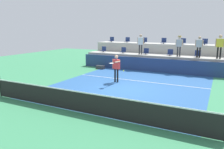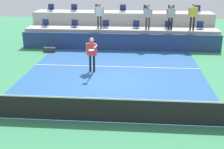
# 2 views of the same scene
# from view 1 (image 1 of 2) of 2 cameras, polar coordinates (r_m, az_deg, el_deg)

# --- Properties ---
(ground_plane) EXTENTS (40.00, 40.00, 0.00)m
(ground_plane) POSITION_cam_1_polar(r_m,az_deg,el_deg) (12.59, 3.06, -4.00)
(ground_plane) COLOR #388456
(court_inner_paint) EXTENTS (9.00, 10.00, 0.01)m
(court_inner_paint) POSITION_cam_1_polar(r_m,az_deg,el_deg) (13.48, 4.77, -2.94)
(court_inner_paint) COLOR #285693
(court_inner_paint) RESTS_ON ground_plane
(court_service_line) EXTENTS (9.00, 0.06, 0.00)m
(court_service_line) POSITION_cam_1_polar(r_m,az_deg,el_deg) (14.75, 6.81, -1.67)
(court_service_line) COLOR white
(court_service_line) RESTS_ON ground_plane
(tennis_net) EXTENTS (10.48, 0.08, 1.07)m
(tennis_net) POSITION_cam_1_polar(r_m,az_deg,el_deg) (9.08, -7.17, -7.14)
(tennis_net) COLOR black
(tennis_net) RESTS_ON ground_plane
(sponsor_backboard) EXTENTS (13.00, 0.16, 1.10)m
(sponsor_backboard) POSITION_cam_1_polar(r_m,az_deg,el_deg) (18.01, 10.78, 2.44)
(sponsor_backboard) COLOR navy
(sponsor_backboard) RESTS_ON ground_plane
(seating_tier_lower) EXTENTS (13.00, 1.80, 1.25)m
(seating_tier_lower) POSITION_cam_1_polar(r_m,az_deg,el_deg) (19.24, 11.87, 3.22)
(seating_tier_lower) COLOR #ADAAA3
(seating_tier_lower) RESTS_ON ground_plane
(seating_tier_upper) EXTENTS (13.00, 1.80, 2.10)m
(seating_tier_upper) POSITION_cam_1_polar(r_m,az_deg,el_deg) (20.91, 13.20, 5.02)
(seating_tier_upper) COLOR #ADAAA3
(seating_tier_upper) RESTS_ON ground_plane
(stadium_chair_lower_far_left) EXTENTS (0.44, 0.40, 0.52)m
(stadium_chair_lower_far_left) POSITION_cam_1_polar(r_m,az_deg,el_deg) (21.04, -2.22, 6.50)
(stadium_chair_lower_far_left) COLOR #2D2D33
(stadium_chair_lower_far_left) RESTS_ON seating_tier_lower
(stadium_chair_lower_left) EXTENTS (0.44, 0.40, 0.52)m
(stadium_chair_lower_left) POSITION_cam_1_polar(r_m,az_deg,el_deg) (20.13, 2.97, 6.24)
(stadium_chair_lower_left) COLOR #2D2D33
(stadium_chair_lower_left) RESTS_ON seating_tier_lower
(stadium_chair_lower_mid_left) EXTENTS (0.44, 0.40, 0.52)m
(stadium_chair_lower_mid_left) POSITION_cam_1_polar(r_m,az_deg,el_deg) (19.36, 8.88, 5.89)
(stadium_chair_lower_mid_left) COLOR #2D2D33
(stadium_chair_lower_mid_left) RESTS_ON seating_tier_lower
(stadium_chair_lower_mid_right) EXTENTS (0.44, 0.40, 0.52)m
(stadium_chair_lower_mid_right) POSITION_cam_1_polar(r_m,az_deg,el_deg) (18.83, 14.95, 5.47)
(stadium_chair_lower_mid_right) COLOR #2D2D33
(stadium_chair_lower_mid_right) RESTS_ON seating_tier_lower
(stadium_chair_lower_right) EXTENTS (0.44, 0.40, 0.52)m
(stadium_chair_lower_right) POSITION_cam_1_polar(r_m,az_deg,el_deg) (18.52, 21.47, 4.94)
(stadium_chair_lower_right) COLOR #2D2D33
(stadium_chair_lower_right) RESTS_ON seating_tier_lower
(stadium_chair_upper_far_left) EXTENTS (0.44, 0.40, 0.52)m
(stadium_chair_upper_far_left) POSITION_cam_1_polar(r_m,az_deg,el_deg) (22.59, -0.11, 9.04)
(stadium_chair_upper_far_left) COLOR #2D2D33
(stadium_chair_upper_far_left) RESTS_ON seating_tier_upper
(stadium_chair_upper_left) EXTENTS (0.44, 0.40, 0.52)m
(stadium_chair_upper_left) POSITION_cam_1_polar(r_m,az_deg,el_deg) (21.86, 4.01, 8.92)
(stadium_chair_upper_left) COLOR #2D2D33
(stadium_chair_upper_left) RESTS_ON seating_tier_upper
(stadium_chair_upper_mid_left) EXTENTS (0.44, 0.40, 0.52)m
(stadium_chair_upper_mid_left) POSITION_cam_1_polar(r_m,az_deg,el_deg) (21.24, 8.51, 8.73)
(stadium_chair_upper_mid_left) COLOR #2D2D33
(stadium_chair_upper_mid_left) RESTS_ON seating_tier_upper
(stadium_chair_upper_center) EXTENTS (0.44, 0.40, 0.52)m
(stadium_chair_upper_center) POSITION_cam_1_polar(r_m,az_deg,el_deg) (20.74, 13.37, 8.47)
(stadium_chair_upper_center) COLOR #2D2D33
(stadium_chair_upper_center) RESTS_ON seating_tier_upper
(stadium_chair_upper_mid_right) EXTENTS (0.44, 0.40, 0.52)m
(stadium_chair_upper_mid_right) POSITION_cam_1_polar(r_m,az_deg,el_deg) (20.41, 18.10, 8.15)
(stadium_chair_upper_mid_right) COLOR #2D2D33
(stadium_chair_upper_mid_right) RESTS_ON seating_tier_upper
(stadium_chair_upper_right) EXTENTS (0.44, 0.40, 0.52)m
(stadium_chair_upper_right) POSITION_cam_1_polar(r_m,az_deg,el_deg) (20.21, 23.10, 7.76)
(stadium_chair_upper_right) COLOR #2D2D33
(stadium_chair_upper_right) RESTS_ON seating_tier_upper
(tennis_player) EXTENTS (0.62, 1.28, 1.79)m
(tennis_player) POSITION_cam_1_polar(r_m,az_deg,el_deg) (14.10, 1.09, 2.35)
(tennis_player) COLOR black
(tennis_player) RESTS_ON ground_plane
(spectator_in_grey) EXTENTS (0.60, 0.24, 1.72)m
(spectator_in_grey) POSITION_cam_1_polar(r_m,az_deg,el_deg) (19.05, 7.49, 8.33)
(spectator_in_grey) COLOR #2D2D33
(spectator_in_grey) RESTS_ON seating_tier_lower
(spectator_with_hat) EXTENTS (0.57, 0.39, 1.67)m
(spectator_with_hat) POSITION_cam_1_polar(r_m,az_deg,el_deg) (18.25, 17.17, 7.67)
(spectator_with_hat) COLOR #2D2D33
(spectator_with_hat) RESTS_ON seating_tier_lower
(spectator_in_white) EXTENTS (0.58, 0.22, 1.63)m
(spectator_in_white) POSITION_cam_1_polar(r_m,az_deg,el_deg) (18.06, 21.82, 7.19)
(spectator_in_white) COLOR black
(spectator_in_white) RESTS_ON seating_tier_lower
(spectator_leaning_on_rail) EXTENTS (0.61, 0.25, 1.76)m
(spectator_leaning_on_rail) POSITION_cam_1_polar(r_m,az_deg,el_deg) (17.99, 26.37, 7.09)
(spectator_leaning_on_rail) COLOR black
(spectator_leaning_on_rail) RESTS_ON seating_tier_lower
(tennis_ball) EXTENTS (0.07, 0.07, 0.07)m
(tennis_ball) POSITION_cam_1_polar(r_m,az_deg,el_deg) (11.11, 3.03, 0.96)
(tennis_ball) COLOR #CCE033
(equipment_bag) EXTENTS (0.76, 0.28, 0.30)m
(equipment_bag) POSITION_cam_1_polar(r_m,az_deg,el_deg) (19.03, -3.07, 1.91)
(equipment_bag) COLOR #333338
(equipment_bag) RESTS_ON ground_plane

